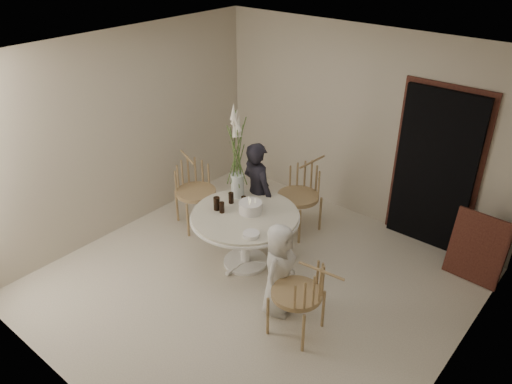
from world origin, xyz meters
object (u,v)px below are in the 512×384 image
Objects in this scene: birthday_cake at (250,207)px; flower_vase at (237,157)px; chair_right at (308,291)px; chair_left at (192,182)px; girl at (257,193)px; table at (245,222)px; chair_far at (305,186)px; boy at (279,270)px.

flower_vase reaches higher than birthday_cake.
chair_right is 2.69m from chair_left.
girl reaches higher than birthday_cake.
chair_right is 1.43m from birthday_cake.
table is 1.35× the size of chair_far.
chair_far is at bearing 88.28° from birthday_cake.
chair_far is 2.12m from chair_right.
table is 0.94× the size of girl.
girl is at bearing 115.00° from table.
chair_left is (-2.55, 0.84, 0.03)m from chair_right.
boy is 1.56m from flower_vase.
chair_right is 0.48m from boy.
chair_left is 2.21m from boy.
table is at bearing -117.83° from chair_right.
chair_right is at bearing -118.76° from boy.
birthday_cake is (-1.28, 0.61, 0.20)m from chair_right.
boy is 3.87× the size of birthday_cake.
table is 1.38× the size of chair_left.
girl is (-1.55, 1.07, 0.11)m from chair_right.
girl reaches higher than boy.
chair_left reaches higher than chair_right.
chair_left is 3.42× the size of birthday_cake.
boy is 0.98m from birthday_cake.
chair_left is at bearing 24.46° from girl.
chair_left is at bearing 57.24° from boy.
flower_vase is at bearing 78.23° from girl.
flower_vase is (-0.36, 0.27, 0.66)m from table.
birthday_cake is (0.27, -0.45, 0.09)m from girl.
girl is at bearing -129.86° from chair_right.
flower_vase is (-1.20, 0.68, 0.73)m from boy.
birthday_cake is at bearing 132.55° from girl.
birthday_cake is 0.64m from flower_vase.
girl reaches higher than chair_right.
table is at bearing -88.89° from chair_far.
chair_right is 1.89m from girl.
flower_vase reaches higher than table.
chair_right is (1.25, -1.72, -0.04)m from chair_far.
girl is at bearing 35.29° from boy.
chair_right is at bearing -25.56° from birthday_cake.
table is at bearing 49.90° from boy.
flower_vase is (-0.42, -0.91, 0.64)m from chair_far.
boy reaches higher than birthday_cake.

